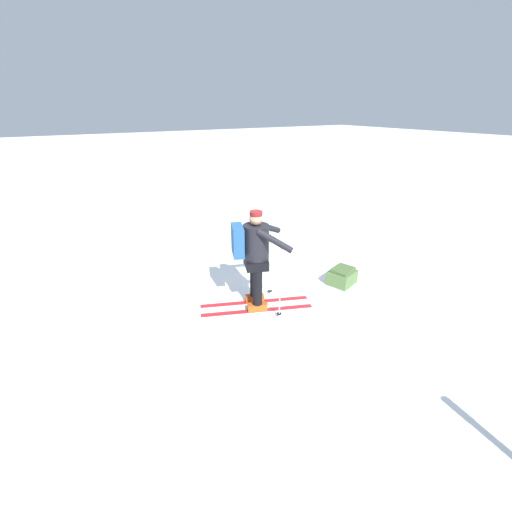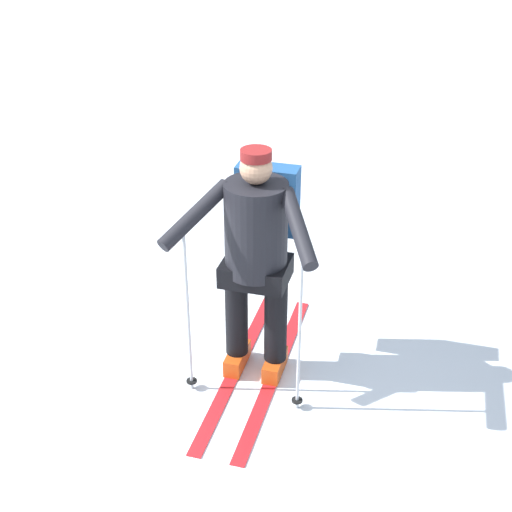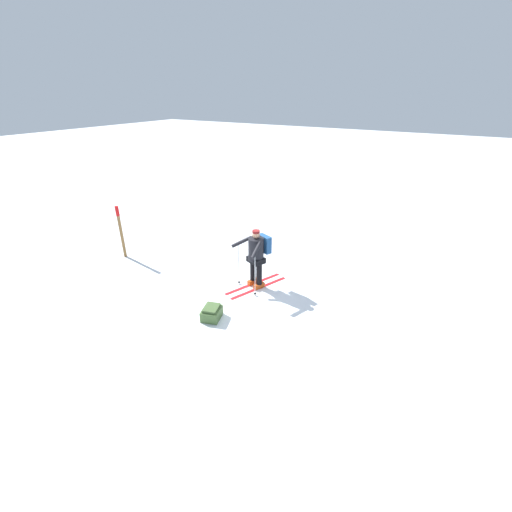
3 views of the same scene
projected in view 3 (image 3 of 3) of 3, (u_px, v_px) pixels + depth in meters
The scene contains 4 objects.
ground_plane at pixel (241, 292), 8.79m from camera, with size 80.00×80.00×0.00m, color white.
skier at pixel (257, 254), 8.66m from camera, with size 1.77×1.10×1.58m.
dropped_backpack at pixel (212, 313), 7.73m from camera, with size 0.56×0.51×0.31m.
trail_marker at pixel (120, 228), 10.23m from camera, with size 0.10×0.10×1.63m.
Camera 3 is at (6.22, 4.17, 4.71)m, focal length 24.00 mm.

